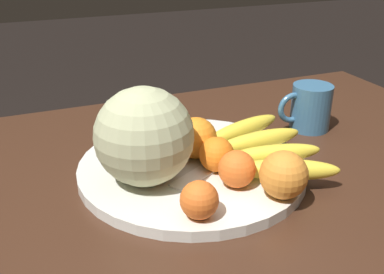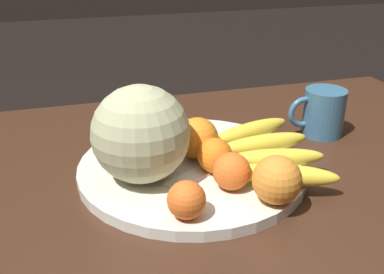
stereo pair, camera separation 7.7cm
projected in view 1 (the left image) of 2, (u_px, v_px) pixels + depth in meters
name	position (u px, v px, depth m)	size (l,w,h in m)	color
kitchen_table	(192.00, 233.00, 0.82)	(1.35, 0.87, 0.76)	#3D2316
fruit_bowl	(192.00, 166.00, 0.80)	(0.40, 0.40, 0.02)	silver
melon	(144.00, 136.00, 0.71)	(0.16, 0.16, 0.16)	#B2B789
banana_bunch	(262.00, 147.00, 0.81)	(0.20, 0.27, 0.04)	#473819
orange_front_left	(196.00, 138.00, 0.80)	(0.08, 0.08, 0.08)	orange
orange_front_right	(237.00, 169.00, 0.71)	(0.06, 0.06, 0.06)	orange
orange_mid_center	(199.00, 200.00, 0.64)	(0.06, 0.06, 0.06)	orange
orange_back_left	(284.00, 175.00, 0.68)	(0.08, 0.08, 0.08)	orange
orange_back_right	(217.00, 154.00, 0.76)	(0.06, 0.06, 0.06)	orange
produce_tag	(194.00, 177.00, 0.75)	(0.10, 0.07, 0.00)	white
ceramic_mug	(310.00, 107.00, 0.96)	(0.12, 0.08, 0.10)	#386689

